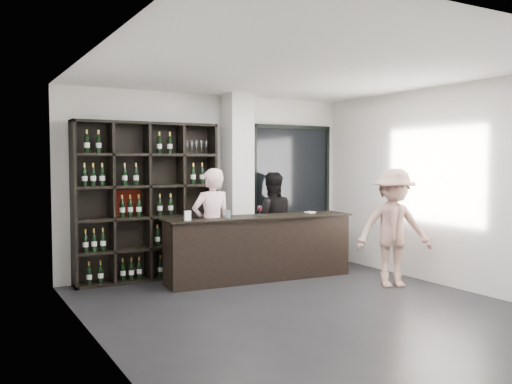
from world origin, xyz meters
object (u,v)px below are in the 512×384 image
tasting_counter (260,248)px  customer (394,228)px  wine_shelf (147,202)px  taster_pink (212,226)px  taster_black (271,221)px

tasting_counter → customer: bearing=-38.8°
wine_shelf → taster_pink: size_ratio=1.41×
wine_shelf → taster_black: (2.10, -0.17, -0.39)m
tasting_counter → taster_pink: 0.83m
tasting_counter → taster_black: taster_black is taller
wine_shelf → taster_black: 2.14m
wine_shelf → tasting_counter: (1.50, -0.82, -0.71)m
tasting_counter → taster_black: size_ratio=1.83×
wine_shelf → tasting_counter: size_ratio=0.81×
tasting_counter → customer: customer is taller
tasting_counter → customer: size_ratio=1.75×
taster_black → taster_pink: bearing=43.3°
wine_shelf → customer: (2.95, -2.17, -0.35)m
wine_shelf → taster_black: size_ratio=1.47×
tasting_counter → customer: 2.01m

